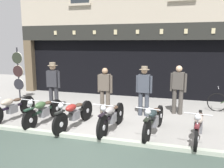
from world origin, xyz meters
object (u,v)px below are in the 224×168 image
(motorcycle_center, at_px, (111,117))
(motorcycle_center_right, at_px, (154,120))
(motorcycle_center_left, at_px, (74,114))
(advert_board_near, at_px, (179,61))
(motorcycle_left, at_px, (43,111))
(motorcycle_right, at_px, (198,125))
(motorcycle_far_left, at_px, (11,108))
(tyre_sign_pole, at_px, (18,72))
(salesman_right, at_px, (144,88))
(assistant_far_right, at_px, (178,87))
(shopkeeper_center, at_px, (105,88))
(salesman_left, at_px, (53,83))

(motorcycle_center, relative_size, motorcycle_center_right, 0.96)
(motorcycle_center_left, relative_size, advert_board_near, 1.98)
(motorcycle_left, xyz_separation_m, motorcycle_right, (4.53, -0.00, -0.00))
(motorcycle_far_left, xyz_separation_m, motorcycle_center_right, (4.55, 0.10, -0.01))
(motorcycle_left, bearing_deg, motorcycle_far_left, 5.40)
(motorcycle_center_left, distance_m, tyre_sign_pole, 4.61)
(motorcycle_center, bearing_deg, motorcycle_center_right, -170.62)
(salesman_right, height_order, tyre_sign_pole, tyre_sign_pole)
(advert_board_near, bearing_deg, salesman_right, -110.41)
(assistant_far_right, bearing_deg, salesman_right, 33.89)
(assistant_far_right, relative_size, tyre_sign_pole, 0.75)
(shopkeeper_center, distance_m, assistant_far_right, 2.56)
(motorcycle_left, height_order, tyre_sign_pole, tyre_sign_pole)
(shopkeeper_center, xyz_separation_m, assistant_far_right, (2.48, 0.62, 0.06))
(motorcycle_center_right, xyz_separation_m, salesman_left, (-3.90, 1.45, 0.58))
(motorcycle_center_right, height_order, tyre_sign_pole, tyre_sign_pole)
(motorcycle_center, height_order, advert_board_near, advert_board_near)
(motorcycle_center_right, distance_m, assistant_far_right, 2.28)
(motorcycle_right, relative_size, tyre_sign_pole, 0.88)
(salesman_left, bearing_deg, shopkeeper_center, -179.44)
(motorcycle_far_left, relative_size, motorcycle_left, 1.07)
(salesman_left, bearing_deg, motorcycle_left, 107.40)
(motorcycle_left, height_order, motorcycle_right, motorcycle_left)
(motorcycle_center, distance_m, tyre_sign_pole, 5.58)
(motorcycle_center_right, bearing_deg, salesman_right, -64.32)
(salesman_left, height_order, assistant_far_right, salesman_left)
(motorcycle_center_right, relative_size, advert_board_near, 1.97)
(motorcycle_far_left, xyz_separation_m, shopkeeper_center, (2.66, 1.61, 0.47))
(motorcycle_left, relative_size, motorcycle_center, 0.97)
(salesman_left, bearing_deg, tyre_sign_pole, -23.19)
(salesman_right, xyz_separation_m, tyre_sign_pole, (-5.60, 0.74, 0.30))
(motorcycle_center_left, bearing_deg, shopkeeper_center, -97.54)
(shopkeeper_center, bearing_deg, motorcycle_right, 156.86)
(motorcycle_center, relative_size, assistant_far_right, 1.15)
(assistant_far_right, height_order, advert_board_near, advert_board_near)
(motorcycle_center_left, xyz_separation_m, salesman_left, (-1.58, 1.57, 0.58))
(salesman_right, bearing_deg, shopkeeper_center, 7.04)
(motorcycle_far_left, bearing_deg, salesman_left, -106.23)
(salesman_left, xyz_separation_m, advert_board_near, (4.44, 3.03, 0.71))
(motorcycle_left, xyz_separation_m, assistant_far_right, (3.98, 2.21, 0.54))
(motorcycle_center_right, xyz_separation_m, salesman_right, (-0.53, 1.61, 0.53))
(motorcycle_center, relative_size, advert_board_near, 1.90)
(salesman_right, relative_size, tyre_sign_pole, 0.75)
(motorcycle_left, bearing_deg, motorcycle_right, -175.53)
(motorcycle_center_left, height_order, motorcycle_right, motorcycle_center_left)
(motorcycle_center_right, distance_m, salesman_left, 4.20)
(motorcycle_far_left, bearing_deg, motorcycle_right, -173.28)
(salesman_right, bearing_deg, tyre_sign_pole, -4.84)
(motorcycle_center_left, height_order, assistant_far_right, assistant_far_right)
(motorcycle_left, distance_m, motorcycle_center, 2.21)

